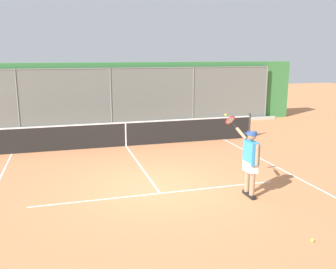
# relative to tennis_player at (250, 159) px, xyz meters

# --- Properties ---
(ground_plane) EXTENTS (60.00, 60.00, 0.00)m
(ground_plane) POSITION_rel_tennis_player_xyz_m (2.12, -1.34, -0.99)
(ground_plane) COLOR #C67A4C
(court_line_markings) EXTENTS (8.40, 9.53, 0.01)m
(court_line_markings) POSITION_rel_tennis_player_xyz_m (2.12, -0.47, -0.99)
(court_line_markings) COLOR white
(court_line_markings) RESTS_ON ground
(fence_backdrop) EXTENTS (20.04, 1.37, 3.13)m
(fence_backdrop) POSITION_rel_tennis_player_xyz_m (2.12, -10.73, 0.56)
(fence_backdrop) COLOR slate
(fence_backdrop) RESTS_ON ground
(tennis_net) EXTENTS (10.80, 0.09, 1.07)m
(tennis_net) POSITION_rel_tennis_player_xyz_m (2.12, -6.03, -0.50)
(tennis_net) COLOR #2D2D2D
(tennis_net) RESTS_ON ground
(tennis_player) EXTENTS (0.48, 1.40, 1.98)m
(tennis_player) POSITION_rel_tennis_player_xyz_m (0.00, 0.00, 0.00)
(tennis_player) COLOR black
(tennis_player) RESTS_ON ground
(tennis_ball_by_sideline) EXTENTS (0.07, 0.07, 0.07)m
(tennis_ball_by_sideline) POSITION_rel_tennis_player_xyz_m (-0.05, 2.45, -0.96)
(tennis_ball_by_sideline) COLOR #C1D138
(tennis_ball_by_sideline) RESTS_ON ground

